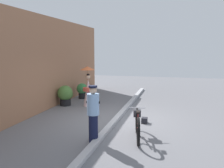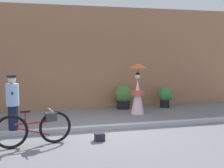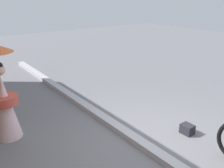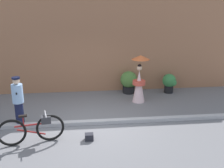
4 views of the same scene
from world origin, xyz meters
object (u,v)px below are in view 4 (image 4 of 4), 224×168
potted_plant_by_door (170,82)px  potted_plant_small (129,81)px  bicycle_near_officer (33,129)px  backpack_on_pavement (89,137)px  person_with_parasol (139,80)px  person_officer (18,101)px

potted_plant_by_door → potted_plant_small: bearing=175.1°
bicycle_near_officer → backpack_on_pavement: bearing=-0.7°
person_with_parasol → potted_plant_by_door: bearing=31.0°
potted_plant_by_door → potted_plant_small: size_ratio=0.87×
person_officer → potted_plant_by_door: 6.23m
potted_plant_by_door → person_officer: bearing=-155.3°
potted_plant_small → person_with_parasol: bearing=-79.2°
bicycle_near_officer → potted_plant_small: size_ratio=1.91×
person_with_parasol → potted_plant_small: person_with_parasol is taller
potted_plant_small → backpack_on_pavement: 4.33m
bicycle_near_officer → person_with_parasol: size_ratio=0.98×
person_with_parasol → backpack_on_pavement: 3.59m
potted_plant_by_door → potted_plant_small: 1.71m
bicycle_near_officer → person_officer: (-0.59, 1.15, 0.42)m
person_with_parasol → potted_plant_by_door: person_with_parasol is taller
person_with_parasol → potted_plant_small: 1.12m
person_with_parasol → potted_plant_by_door: 1.80m
potted_plant_small → person_officer: bearing=-145.2°
person_with_parasol → person_officer: bearing=-157.8°
bicycle_near_officer → potted_plant_by_door: size_ratio=2.19×
potted_plant_by_door → backpack_on_pavement: bearing=-133.0°
bicycle_near_officer → potted_plant_small: bearing=49.2°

